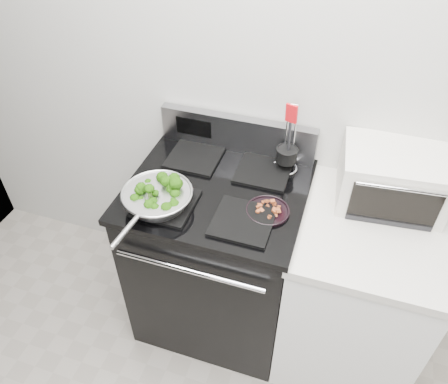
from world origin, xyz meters
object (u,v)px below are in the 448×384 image
at_px(skillet, 157,197).
at_px(toaster_oven, 392,178).
at_px(bacon_plate, 268,209).
at_px(gas_range, 218,255).
at_px(utensil_holder, 286,158).

height_order(skillet, toaster_oven, toaster_oven).
bearing_deg(skillet, toaster_oven, 28.23).
bearing_deg(bacon_plate, skillet, -166.36).
bearing_deg(gas_range, utensil_holder, 40.51).
xyz_separation_m(gas_range, toaster_oven, (0.72, 0.19, 0.56)).
height_order(bacon_plate, toaster_oven, toaster_oven).
xyz_separation_m(bacon_plate, utensil_holder, (0.01, 0.31, 0.05)).
relative_size(utensil_holder, toaster_oven, 0.76).
relative_size(skillet, utensil_holder, 1.36).
distance_m(gas_range, skillet, 0.58).
distance_m(bacon_plate, toaster_oven, 0.54).
bearing_deg(utensil_holder, skillet, -122.39).
bearing_deg(skillet, gas_range, 50.04).
height_order(utensil_holder, toaster_oven, utensil_holder).
bearing_deg(toaster_oven, gas_range, -170.88).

